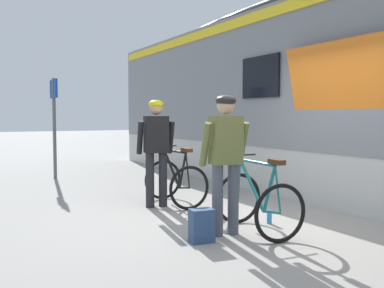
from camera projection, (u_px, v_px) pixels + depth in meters
ground_plane at (254, 226)px, 5.97m from camera, size 80.00×80.00×0.00m
train_car at (373, 90)px, 7.96m from camera, size 3.21×17.03×3.88m
cyclist_near_in_dark at (156, 143)px, 7.16m from camera, size 0.65×0.38×1.76m
cyclist_far_in_olive at (226, 152)px, 5.45m from camera, size 0.64×0.36×1.76m
bicycle_near_black at (176, 181)px, 7.40m from camera, size 0.73×1.08×0.99m
bicycle_far_teal at (258, 202)px, 5.60m from camera, size 0.82×1.14×0.99m
backpack_on_platform at (202, 226)px, 5.18m from camera, size 0.30×0.22×0.40m
water_bottle_near_the_bikes at (269, 217)px, 6.09m from camera, size 0.07×0.07×0.19m
platform_sign_post at (54, 111)px, 10.44m from camera, size 0.08×0.70×2.40m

